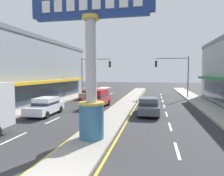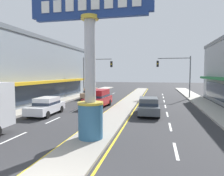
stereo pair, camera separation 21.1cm
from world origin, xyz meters
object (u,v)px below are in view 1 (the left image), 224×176
object	(u,v)px
traffic_light_left_side	(92,70)
sedan_far_left_oncoming	(45,106)
sedan_far_right_lane	(148,106)
suv_mid_left_lane	(97,98)
district_sign	(91,69)
sedan_near_right_lane	(89,93)
traffic_light_right_side	(176,69)
storefront_left	(13,71)

from	to	relation	value
traffic_light_left_side	sedan_far_left_oncoming	distance (m)	15.09
traffic_light_left_side	sedan_far_right_lane	world-z (taller)	traffic_light_left_side
traffic_light_left_side	suv_mid_left_lane	bearing A→B (deg)	-69.74
district_sign	sedan_far_right_lane	world-z (taller)	district_sign
district_sign	sedan_near_right_lane	world-z (taller)	district_sign
sedan_far_left_oncoming	suv_mid_left_lane	bearing A→B (deg)	56.29
district_sign	suv_mid_left_lane	size ratio (longest dim) A/B	1.66
traffic_light_right_side	suv_mid_left_lane	distance (m)	14.03
traffic_light_right_side	sedan_near_right_lane	world-z (taller)	traffic_light_right_side
suv_mid_left_lane	sedan_far_left_oncoming	size ratio (longest dim) A/B	1.07
district_sign	sedan_near_right_lane	bearing A→B (deg)	108.85
sedan_far_right_lane	sedan_far_left_oncoming	world-z (taller)	same
sedan_far_right_lane	district_sign	bearing A→B (deg)	-109.79
storefront_left	sedan_near_right_lane	distance (m)	10.45
storefront_left	suv_mid_left_lane	xyz separation A→B (m)	(11.64, -1.70, -3.04)
suv_mid_left_lane	sedan_near_right_lane	bearing A→B (deg)	114.93
sedan_far_right_lane	suv_mid_left_lane	size ratio (longest dim) A/B	0.93
traffic_light_right_side	traffic_light_left_side	bearing A→B (deg)	-177.99
storefront_left	traffic_light_left_side	distance (m)	11.37
district_sign	sedan_near_right_lane	xyz separation A→B (m)	(-6.06, 17.75, -3.08)
district_sign	traffic_light_right_side	xyz separation A→B (m)	(6.34, 20.81, 0.38)
sedan_near_right_lane	sedan_far_right_lane	distance (m)	13.40
district_sign	sedan_far_left_oncoming	world-z (taller)	district_sign
storefront_left	suv_mid_left_lane	world-z (taller)	storefront_left
suv_mid_left_lane	sedan_far_left_oncoming	bearing A→B (deg)	-123.71
suv_mid_left_lane	sedan_far_left_oncoming	distance (m)	5.96
storefront_left	traffic_light_right_side	distance (m)	22.40
sedan_near_right_lane	storefront_left	bearing A→B (deg)	-147.01
storefront_left	sedan_far_left_oncoming	xyz separation A→B (m)	(8.34, -6.66, -3.24)
district_sign	sedan_near_right_lane	size ratio (longest dim) A/B	1.78
traffic_light_right_side	sedan_near_right_lane	size ratio (longest dim) A/B	1.42
sedan_far_right_lane	sedan_near_right_lane	bearing A→B (deg)	131.19
traffic_light_left_side	sedan_near_right_lane	bearing A→B (deg)	-83.82
district_sign	storefront_left	bearing A→B (deg)	139.39
storefront_left	sedan_far_left_oncoming	distance (m)	11.15
traffic_light_right_side	storefront_left	bearing A→B (deg)	-157.79
traffic_light_right_side	sedan_far_right_lane	bearing A→B (deg)	-105.25
sedan_far_right_lane	traffic_light_right_side	bearing A→B (deg)	74.75
sedan_near_right_lane	sedan_far_left_oncoming	xyz separation A→B (m)	(0.00, -12.07, 0.00)
storefront_left	sedan_far_right_lane	size ratio (longest dim) A/B	5.94
traffic_light_right_side	suv_mid_left_lane	world-z (taller)	traffic_light_right_side
traffic_light_left_side	traffic_light_right_side	world-z (taller)	same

